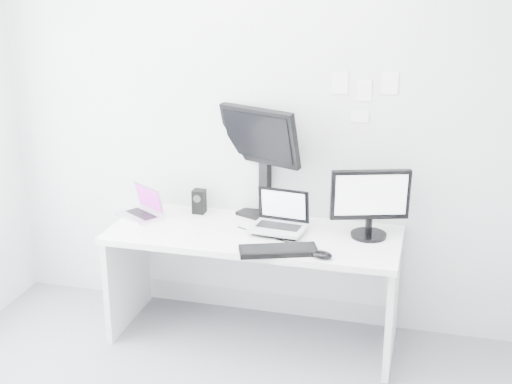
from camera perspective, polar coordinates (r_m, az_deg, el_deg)
back_wall at (r=4.51m, az=0.95°, el=5.70°), size 3.60×0.00×3.60m
desk at (r=4.52m, az=-0.18°, el=-7.56°), size 1.80×0.70×0.73m
macbook at (r=4.64m, az=-9.43°, el=-0.78°), size 0.35×0.33×0.21m
speaker at (r=4.68m, az=-4.61°, el=-0.76°), size 0.08×0.08×0.16m
dell_laptop at (r=4.29m, az=1.79°, el=-1.71°), size 0.35×0.29×0.27m
rear_monitor at (r=4.52m, az=0.49°, el=2.55°), size 0.59×0.40×0.75m
samsung_monitor at (r=4.28m, az=9.21°, el=-0.86°), size 0.52×0.35×0.44m
keyboard at (r=4.07m, az=1.81°, el=-4.74°), size 0.47×0.30×0.03m
mouse at (r=4.02m, az=5.35°, el=-5.06°), size 0.14×0.11×0.04m
wall_note_0 at (r=4.36m, az=6.77°, el=8.77°), size 0.10×0.00×0.14m
wall_note_1 at (r=4.35m, az=8.72°, el=8.13°), size 0.09×0.00×0.13m
wall_note_2 at (r=4.33m, az=10.74°, el=8.64°), size 0.10×0.00×0.14m
wall_note_3 at (r=4.39m, az=8.36°, el=6.09°), size 0.11×0.00×0.08m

